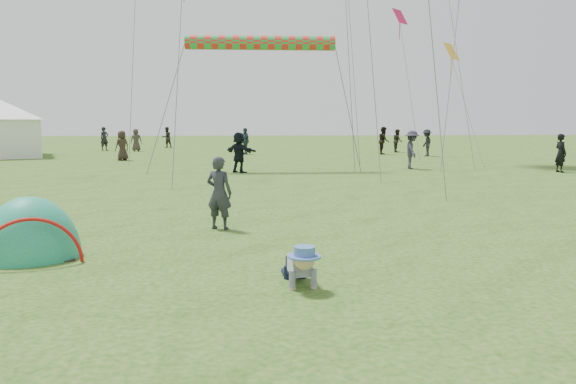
{
  "coord_description": "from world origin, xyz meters",
  "views": [
    {
      "loc": [
        0.46,
        -8.07,
        2.32
      ],
      "look_at": [
        1.17,
        2.0,
        1.0
      ],
      "focal_mm": 35.0,
      "sensor_mm": 36.0,
      "label": 1
    }
  ],
  "objects": [
    {
      "name": "crowd_person_10",
      "position": [
        -6.57,
        23.84,
        0.83
      ],
      "size": [
        0.96,
        0.94,
        1.66
      ],
      "primitive_type": "imported",
      "rotation": [
        0.0,
        0.0,
        3.88
      ],
      "color": "#2E221D",
      "rests_on": "ground"
    },
    {
      "name": "ground",
      "position": [
        0.0,
        0.0,
        0.0
      ],
      "size": [
        140.0,
        140.0,
        0.0
      ],
      "primitive_type": "plane",
      "color": "#1C490E"
    },
    {
      "name": "crawling_toddler",
      "position": [
        1.17,
        -0.5,
        0.32
      ],
      "size": [
        0.67,
        0.89,
        0.63
      ],
      "primitive_type": null,
      "rotation": [
        0.0,
        0.0,
        0.12
      ],
      "color": "black",
      "rests_on": "ground"
    },
    {
      "name": "crowd_person_12",
      "position": [
        13.98,
        15.37,
        0.84
      ],
      "size": [
        0.48,
        0.66,
        1.68
      ],
      "primitive_type": "imported",
      "rotation": [
        0.0,
        0.0,
        1.7
      ],
      "color": "black",
      "rests_on": "ground"
    },
    {
      "name": "standing_adult",
      "position": [
        -0.16,
        3.68,
        0.77
      ],
      "size": [
        0.66,
        0.56,
        1.54
      ],
      "primitive_type": "imported",
      "rotation": [
        0.0,
        0.0,
        2.73
      ],
      "color": "#292B32",
      "rests_on": "ground"
    },
    {
      "name": "crowd_person_1",
      "position": [
        9.29,
        28.14,
        0.9
      ],
      "size": [
        0.86,
        1.0,
        1.8
      ],
      "primitive_type": "imported",
      "rotation": [
        0.0,
        0.0,
        1.35
      ],
      "color": "black",
      "rests_on": "ground"
    },
    {
      "name": "crowd_person_3",
      "position": [
        11.5,
        26.11,
        0.83
      ],
      "size": [
        0.63,
        1.08,
        1.67
      ],
      "primitive_type": "imported",
      "rotation": [
        0.0,
        0.0,
        4.7
      ],
      "color": "black",
      "rests_on": "ground"
    },
    {
      "name": "crowd_person_8",
      "position": [
        0.26,
        28.71,
        0.87
      ],
      "size": [
        0.8,
        1.1,
        1.73
      ],
      "primitive_type": "imported",
      "rotation": [
        0.0,
        0.0,
        5.13
      ],
      "color": "#2C3C46",
      "rests_on": "ground"
    },
    {
      "name": "crowd_person_7",
      "position": [
        -6.07,
        37.58,
        0.83
      ],
      "size": [
        1.02,
        0.99,
        1.66
      ],
      "primitive_type": "imported",
      "rotation": [
        0.0,
        0.0,
        3.81
      ],
      "color": "black",
      "rests_on": "ground"
    },
    {
      "name": "diamond_kite_7",
      "position": [
        11.82,
        23.25,
        6.05
      ],
      "size": [
        1.16,
        1.16,
        0.95
      ],
      "primitive_type": "plane",
      "rotation": [
        1.05,
        0.0,
        0.79
      ],
      "color": "yellow"
    },
    {
      "name": "popup_tent",
      "position": [
        -3.19,
        1.38,
        0.0
      ],
      "size": [
        1.98,
        1.81,
        2.09
      ],
      "primitive_type": "ellipsoid",
      "rotation": [
        0.0,
        0.0,
        0.36
      ],
      "color": "#1A7A82",
      "rests_on": "ground"
    },
    {
      "name": "diamond_kite_6",
      "position": [
        10.1,
        27.94,
        8.74
      ],
      "size": [
        1.19,
        1.19,
        0.97
      ],
      "primitive_type": "plane",
      "rotation": [
        1.05,
        0.0,
        0.79
      ],
      "color": "#C51246"
    },
    {
      "name": "crowd_person_0",
      "position": [
        -10.01,
        33.78,
        0.87
      ],
      "size": [
        0.74,
        0.73,
        1.73
      ],
      "primitive_type": "imported",
      "rotation": [
        0.0,
        0.0,
        0.75
      ],
      "color": "black",
      "rests_on": "ground"
    },
    {
      "name": "crowd_person_9",
      "position": [
        8.0,
        17.42,
        0.89
      ],
      "size": [
        0.79,
        1.22,
        1.78
      ],
      "primitive_type": "imported",
      "rotation": [
        0.0,
        0.0,
        1.46
      ],
      "color": "#2D2B37",
      "rests_on": "ground"
    },
    {
      "name": "crowd_person_11",
      "position": [
        0.05,
        16.21,
        0.87
      ],
      "size": [
        1.56,
        1.45,
        1.75
      ],
      "primitive_type": "imported",
      "rotation": [
        0.0,
        0.0,
        2.43
      ],
      "color": "black",
      "rests_on": "ground"
    },
    {
      "name": "crowd_person_13",
      "position": [
        10.79,
        30.32,
        0.8
      ],
      "size": [
        0.67,
        0.83,
        1.6
      ],
      "primitive_type": "imported",
      "rotation": [
        0.0,
        0.0,
        1.48
      ],
      "color": "black",
      "rests_on": "ground"
    },
    {
      "name": "rainbow_tube_kite",
      "position": [
        1.04,
        17.52,
        5.67
      ],
      "size": [
        6.64,
        0.64,
        0.64
      ],
      "primitive_type": "cylinder",
      "rotation": [
        0.0,
        1.57,
        0.0
      ],
      "color": "red"
    },
    {
      "name": "crowd_person_4",
      "position": [
        -7.55,
        32.82,
        0.8
      ],
      "size": [
        0.85,
        0.61,
        1.61
      ],
      "primitive_type": "imported",
      "rotation": [
        0.0,
        0.0,
        3.28
      ],
      "color": "#362F28",
      "rests_on": "ground"
    }
  ]
}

